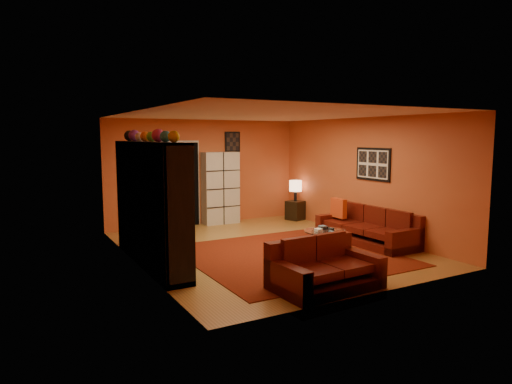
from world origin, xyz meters
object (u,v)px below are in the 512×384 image
sofa (370,229)px  entertainment_unit (150,204)px  tv (154,208)px  loveseat (322,268)px  bowl_chair (176,227)px  table_lamp (296,186)px  storage_cabinet (220,188)px  coffee_table (325,233)px  side_table (295,210)px

sofa → entertainment_unit: bearing=170.5°
tv → loveseat: 3.02m
bowl_chair → table_lamp: 3.77m
sofa → bowl_chair: sofa is taller
loveseat → table_lamp: (2.71, 4.72, 0.60)m
storage_cabinet → loveseat: bearing=-97.3°
tv → storage_cabinet: storage_cabinet is taller
sofa → storage_cabinet: (-1.82, 3.42, 0.62)m
coffee_table → bowl_chair: size_ratio=1.12×
tv → side_table: (4.47, 2.37, -0.73)m
sofa → loveseat: (-2.60, -1.80, -0.00)m
entertainment_unit → tv: bearing=-55.3°
tv → bowl_chair: (0.87, 1.43, -0.67)m
loveseat → table_lamp: size_ratio=2.92×
tv → coffee_table: (3.08, -0.72, -0.62)m
tv → sofa: bearing=-97.1°
coffee_table → table_lamp: (1.40, 3.10, 0.53)m
entertainment_unit → bowl_chair: size_ratio=4.18×
coffee_table → tv: bearing=166.8°
tv → sofa: (4.36, -0.54, -0.69)m
storage_cabinet → table_lamp: storage_cabinet is taller
tv → table_lamp: tv is taller
tv → bowl_chair: bearing=-31.3°
loveseat → side_table: 5.44m
entertainment_unit → tv: 0.11m
coffee_table → storage_cabinet: size_ratio=0.45×
sofa → side_table: size_ratio=4.52×
side_table → entertainment_unit: bearing=-153.1°
entertainment_unit → loveseat: (1.82, -2.42, -0.77)m
side_table → table_lamp: size_ratio=0.92×
sofa → side_table: (0.11, 2.92, -0.03)m
table_lamp → bowl_chair: bearing=-165.3°
sofa → tv: bearing=171.4°
sofa → bowl_chair: size_ratio=3.15×
entertainment_unit → tv: entertainment_unit is taller
entertainment_unit → storage_cabinet: entertainment_unit is taller
sofa → storage_cabinet: 3.92m
sofa → loveseat: same height
bowl_chair → tv: bearing=-121.3°
entertainment_unit → table_lamp: 5.08m
tv → bowl_chair: size_ratio=1.25×
entertainment_unit → loveseat: size_ratio=1.90×
sofa → coffee_table: (-1.29, -0.18, 0.08)m
tv → table_lamp: bearing=-62.1°
loveseat → coffee_table: bearing=-41.8°
side_table → bowl_chair: bearing=-165.3°
tv → storage_cabinet: (2.54, 2.87, -0.08)m
loveseat → coffee_table: size_ratio=1.97×
loveseat → bowl_chair: bearing=10.6°
sofa → coffee_table: size_ratio=2.81×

